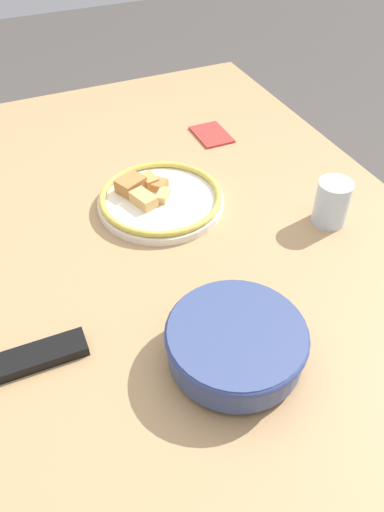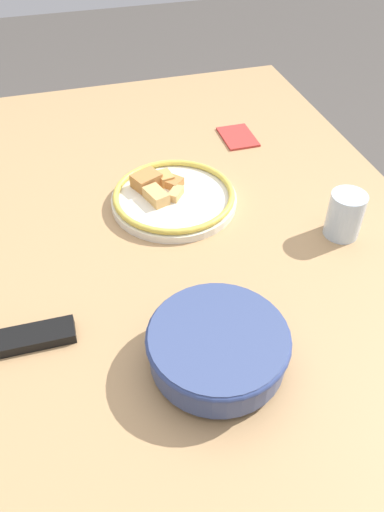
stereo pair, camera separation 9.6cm
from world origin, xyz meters
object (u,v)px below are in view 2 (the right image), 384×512
object	(u,v)px
food_plate	(173,197)
tv_remote	(20,340)
drinking_glass	(345,215)
noodle_bowl	(218,346)

from	to	relation	value
food_plate	tv_remote	size ratio (longest dim) A/B	1.55
food_plate	drinking_glass	world-z (taller)	drinking_glass
food_plate	tv_remote	world-z (taller)	food_plate
noodle_bowl	drinking_glass	world-z (taller)	drinking_glass
noodle_bowl	tv_remote	world-z (taller)	noodle_bowl
food_plate	drinking_glass	xyz separation A→B (m)	(-0.21, -0.32, 0.03)
food_plate	drinking_glass	size ratio (longest dim) A/B	2.85
noodle_bowl	food_plate	size ratio (longest dim) A/B	0.81
tv_remote	food_plate	bearing A→B (deg)	-47.16
drinking_glass	tv_remote	bearing A→B (deg)	99.36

